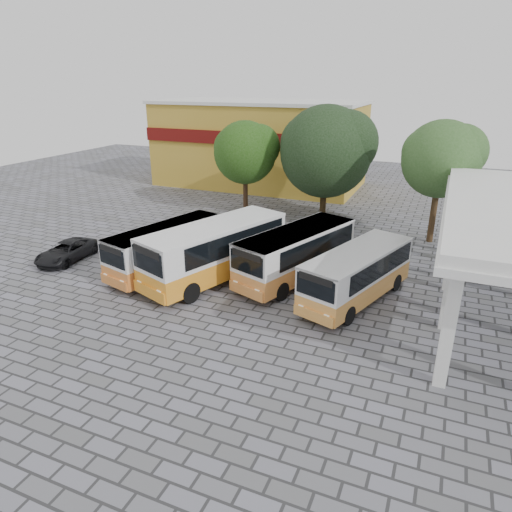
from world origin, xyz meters
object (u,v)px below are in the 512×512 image
at_px(bus_centre_right, 296,252).
at_px(bus_far_left, 168,246).
at_px(bus_centre_left, 215,248).
at_px(bus_far_right, 357,272).
at_px(parked_car, 67,251).

bearing_deg(bus_centre_right, bus_far_left, -146.35).
distance_m(bus_centre_left, bus_far_right, 7.59).
height_order(bus_far_left, parked_car, bus_far_left).
bearing_deg(bus_centre_right, bus_far_right, 0.04).
relative_size(bus_far_left, bus_centre_left, 0.85).
bearing_deg(bus_far_right, bus_far_left, -158.82).
distance_m(bus_centre_right, parked_car, 13.96).
relative_size(bus_centre_right, parked_car, 1.99).
height_order(bus_centre_right, bus_far_right, bus_centre_right).
relative_size(bus_centre_left, bus_far_right, 1.19).
height_order(bus_centre_right, parked_car, bus_centre_right).
relative_size(bus_centre_right, bus_far_right, 1.07).
distance_m(bus_far_right, parked_car, 17.28).
bearing_deg(parked_car, bus_far_right, 0.59).
height_order(bus_far_left, bus_centre_right, bus_centre_right).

